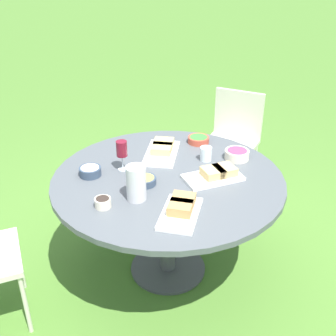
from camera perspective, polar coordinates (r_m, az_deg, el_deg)
The scene contains 15 objects.
ground_plane at distance 3.05m, azimuth -0.00°, elevation -13.43°, with size 40.00×40.00×0.00m, color #4C7A2D.
dining_table at distance 2.66m, azimuth -0.00°, elevation -2.91°, with size 1.44×1.44×0.74m.
chair_near_left at distance 3.79m, azimuth 8.82°, elevation 4.58°, with size 0.46×0.44×0.89m.
water_pitcher at distance 2.35m, azimuth -4.35°, elevation -2.04°, with size 0.12×0.11×0.21m.
wine_glass at distance 2.64m, azimuth -6.28°, elevation 2.48°, with size 0.07×0.07×0.20m.
platter_bread_main at distance 2.60m, azimuth 6.52°, elevation -0.84°, with size 0.37×0.40×0.07m.
platter_charcuterie at distance 2.89m, azimuth -0.80°, elevation 2.51°, with size 0.33×0.43×0.07m.
platter_sandwich_side at distance 2.26m, azimuth 1.78°, elevation -5.50°, with size 0.27×0.37×0.07m.
bowl_fries at distance 2.53m, azimuth -3.17°, elevation -1.68°, with size 0.14×0.14×0.05m.
bowl_salad at distance 3.06m, azimuth 4.15°, elevation 3.89°, with size 0.15×0.15×0.05m.
bowl_olives at distance 2.33m, azimuth -8.83°, elevation -4.59°, with size 0.09×0.09×0.06m.
bowl_dip_red at distance 2.85m, azimuth 9.32°, elevation 1.88°, with size 0.16×0.16×0.06m.
bowl_dip_cream at distance 2.66m, azimuth -10.50°, elevation -0.40°, with size 0.14×0.14×0.06m.
cup_water_near at distance 2.80m, azimuth 5.15°, elevation 1.93°, with size 0.08×0.08×0.09m.
handbag at distance 4.05m, azimuth -2.54°, elevation 0.29°, with size 0.30×0.14×0.37m.
Camera 1 is at (-1.11, 1.99, 2.03)m, focal length 45.00 mm.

